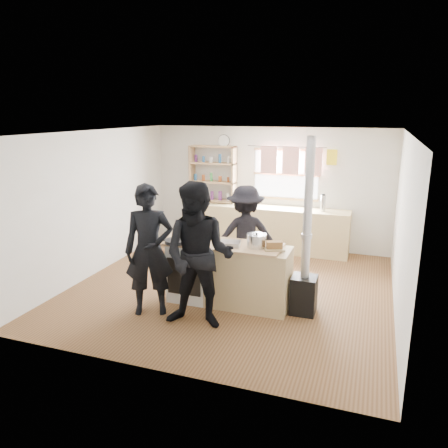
{
  "coord_description": "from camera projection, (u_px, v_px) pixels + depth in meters",
  "views": [
    {
      "loc": [
        2.1,
        -6.32,
        2.82
      ],
      "look_at": [
        -0.09,
        -0.1,
        1.1
      ],
      "focal_mm": 35.0,
      "sensor_mm": 36.0,
      "label": 1
    }
  ],
  "objects": [
    {
      "name": "person_far",
      "position": [
        245.0,
        235.0,
        7.18
      ],
      "size": [
        1.23,
        0.99,
        1.66
      ],
      "primitive_type": "imported",
      "rotation": [
        0.0,
        0.0,
        3.56
      ],
      "color": "black",
      "rests_on": "ground"
    },
    {
      "name": "thermos",
      "position": [
        323.0,
        203.0,
        8.54
      ],
      "size": [
        0.1,
        0.1,
        0.32
      ],
      "primitive_type": "cylinder",
      "color": "silver",
      "rests_on": "back_counter"
    },
    {
      "name": "bread_board",
      "position": [
        274.0,
        246.0,
        6.1
      ],
      "size": [
        0.33,
        0.29,
        0.12
      ],
      "color": "tan",
      "rests_on": "cooking_island"
    },
    {
      "name": "person_near_left",
      "position": [
        149.0,
        250.0,
        6.07
      ],
      "size": [
        0.8,
        0.68,
        1.86
      ],
      "primitive_type": "imported",
      "rotation": [
        0.0,
        0.0,
        0.42
      ],
      "color": "black",
      "rests_on": "ground"
    },
    {
      "name": "roast_tray",
      "position": [
        230.0,
        243.0,
        6.28
      ],
      "size": [
        0.33,
        0.28,
        0.06
      ],
      "color": "silver",
      "rests_on": "cooking_island"
    },
    {
      "name": "skillet_greens",
      "position": [
        176.0,
        241.0,
        6.41
      ],
      "size": [
        0.34,
        0.34,
        0.05
      ],
      "color": "black",
      "rests_on": "cooking_island"
    },
    {
      "name": "cooking_island",
      "position": [
        229.0,
        274.0,
        6.49
      ],
      "size": [
        1.97,
        0.64,
        0.93
      ],
      "color": "white",
      "rests_on": "ground"
    },
    {
      "name": "back_counter",
      "position": [
        265.0,
        228.0,
        9.07
      ],
      "size": [
        3.4,
        0.55,
        0.9
      ],
      "primitive_type": "cube",
      "color": "#CFB67C",
      "rests_on": "ground"
    },
    {
      "name": "stockpot_stove",
      "position": [
        203.0,
        235.0,
        6.57
      ],
      "size": [
        0.22,
        0.22,
        0.18
      ],
      "color": "silver",
      "rests_on": "cooking_island"
    },
    {
      "name": "stockpot_counter",
      "position": [
        257.0,
        241.0,
        6.2
      ],
      "size": [
        0.29,
        0.29,
        0.21
      ],
      "color": "silver",
      "rests_on": "cooking_island"
    },
    {
      "name": "shelving_unit",
      "position": [
        213.0,
        174.0,
        9.29
      ],
      "size": [
        1.0,
        0.28,
        1.2
      ],
      "color": "tan",
      "rests_on": "back_counter"
    },
    {
      "name": "person_near_right",
      "position": [
        199.0,
        256.0,
        5.68
      ],
      "size": [
        1.02,
        0.83,
        1.96
      ],
      "primitive_type": "imported",
      "rotation": [
        0.0,
        0.0,
        0.1
      ],
      "color": "black",
      "rests_on": "ground"
    },
    {
      "name": "ground",
      "position": [
        231.0,
        288.0,
        7.15
      ],
      "size": [
        5.0,
        5.0,
        0.01
      ],
      "primitive_type": "cube",
      "color": "brown",
      "rests_on": "ground"
    },
    {
      "name": "flue_heater",
      "position": [
        305.0,
        270.0,
        6.12
      ],
      "size": [
        0.35,
        0.35,
        2.5
      ],
      "color": "black",
      "rests_on": "ground"
    }
  ]
}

